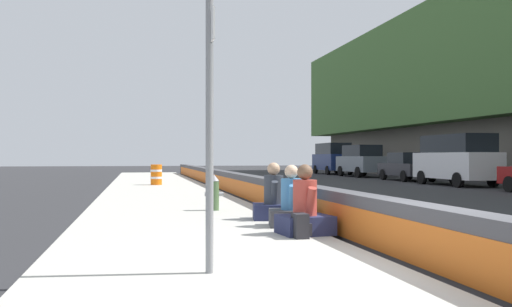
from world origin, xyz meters
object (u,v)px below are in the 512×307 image
route_sign_post (210,91)px  parked_car_farther (332,158)px  parked_car_fourth (456,159)px  backpack (301,226)px  seated_person_middle (291,207)px  parked_car_midline (407,166)px  seated_person_foreground (305,212)px  parked_car_far (361,160)px  seated_person_rear (274,201)px  fire_hydrant (214,192)px  construction_barrel (156,175)px

route_sign_post → parked_car_farther: (36.72, -14.98, -0.86)m
route_sign_post → parked_car_fourth: 23.79m
backpack → parked_car_fourth: parked_car_fourth is taller
route_sign_post → seated_person_middle: 4.68m
seated_person_middle → parked_car_midline: bearing=-32.7°
parked_car_midline → parked_car_farther: size_ratio=0.88×
route_sign_post → seated_person_foreground: size_ratio=3.02×
parked_car_far → parked_car_farther: 6.02m
seated_person_rear → parked_car_midline: (19.15, -13.10, 0.35)m
fire_hydrant → parked_car_far: (23.52, -13.91, 0.60)m
backpack → parked_car_farther: (34.39, -13.19, 1.02)m
route_sign_post → parked_car_fourth: bearing=-38.7°
seated_person_foreground → parked_car_fourth: (15.80, -12.87, 0.84)m
construction_barrel → seated_person_middle: bearing=-172.9°
seated_person_middle → backpack: size_ratio=2.91×
parked_car_fourth → parked_car_farther: (18.16, -0.12, 0.00)m
seated_person_middle → seated_person_rear: seated_person_rear is taller
seated_person_rear → parked_car_farther: size_ratio=0.23×
seated_person_middle → route_sign_post: bearing=151.8°
parked_car_midline → seated_person_foreground: bearing=148.5°
seated_person_middle → seated_person_rear: size_ratio=0.97×
seated_person_rear → parked_car_fourth: (13.53, -12.85, 0.84)m
seated_person_middle → construction_barrel: (15.96, 2.00, 0.11)m
seated_person_foreground → parked_car_midline: size_ratio=0.26×
seated_person_foreground → seated_person_rear: 2.28m
seated_person_rear → construction_barrel: bearing=7.5°
parked_car_fourth → parked_car_midline: bearing=-2.5°
parked_car_far → backpack: bearing=155.1°
seated_person_foreground → parked_car_farther: parked_car_farther is taller
fire_hydrant → parked_car_farther: bearing=-25.3°
seated_person_rear → parked_car_far: 28.75m
parked_car_fourth → fire_hydrant: bearing=129.5°
route_sign_post → parked_car_farther: bearing=-22.2°
construction_barrel → seated_person_rear: bearing=-172.5°
parked_car_midline → backpack: bearing=148.6°
seated_person_middle → parked_car_fourth: bearing=-41.0°
backpack → parked_car_fourth: (16.23, -13.07, 1.02)m
backpack → parked_car_fourth: bearing=-38.9°
fire_hydrant → parked_car_far: size_ratio=0.18×
route_sign_post → parked_car_fourth: size_ratio=0.70×
seated_person_foreground → parked_car_far: size_ratio=0.25×
route_sign_post → fire_hydrant: size_ratio=4.09×
seated_person_foreground → parked_car_fourth: bearing=-39.2°
seated_person_foreground → parked_car_fourth: size_ratio=0.23×
seated_person_rear → parked_car_midline: size_ratio=0.26×
parked_car_fourth → backpack: bearing=141.1°
seated_person_rear → parked_car_far: bearing=-26.8°
fire_hydrant → parked_car_far: bearing=-30.6°
parked_car_farther → fire_hydrant: bearing=154.7°
seated_person_middle → backpack: bearing=169.7°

